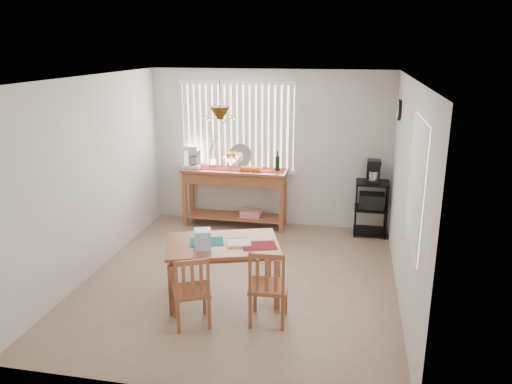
% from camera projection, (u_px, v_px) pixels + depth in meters
% --- Properties ---
extents(ground, '(4.00, 4.50, 0.01)m').
position_uv_depth(ground, '(240.00, 280.00, 6.57)').
color(ground, gray).
extents(room_shell, '(4.20, 4.70, 2.70)m').
position_uv_depth(room_shell, '(240.00, 154.00, 6.10)').
color(room_shell, beige).
rests_on(room_shell, ground).
extents(sideboard, '(1.75, 0.49, 0.98)m').
position_uv_depth(sideboard, '(235.00, 184.00, 8.32)').
color(sideboard, '#975433').
rests_on(sideboard, ground).
extents(sideboard_items, '(1.66, 0.42, 0.75)m').
position_uv_depth(sideboard_items, '(219.00, 160.00, 8.28)').
color(sideboard_items, maroon).
rests_on(sideboard_items, sideboard).
extents(wire_cart, '(0.52, 0.42, 0.89)m').
position_uv_depth(wire_cart, '(371.00, 203.00, 7.98)').
color(wire_cart, black).
rests_on(wire_cart, ground).
extents(cart_items, '(0.21, 0.25, 0.36)m').
position_uv_depth(cart_items, '(374.00, 172.00, 7.84)').
color(cart_items, black).
rests_on(cart_items, wire_cart).
extents(dining_table, '(1.51, 1.21, 0.71)m').
position_uv_depth(dining_table, '(223.00, 249.00, 5.96)').
color(dining_table, '#975433').
rests_on(dining_table, ground).
extents(table_items, '(1.10, 0.51, 0.23)m').
position_uv_depth(table_items, '(212.00, 240.00, 5.79)').
color(table_items, '#126266').
rests_on(table_items, dining_table).
extents(chair_left, '(0.52, 0.52, 0.84)m').
position_uv_depth(chair_left, '(191.00, 291.00, 5.39)').
color(chair_left, '#975433').
rests_on(chair_left, ground).
extents(chair_right, '(0.43, 0.43, 0.89)m').
position_uv_depth(chair_right, '(268.00, 287.00, 5.43)').
color(chair_right, '#975433').
rests_on(chair_right, ground).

